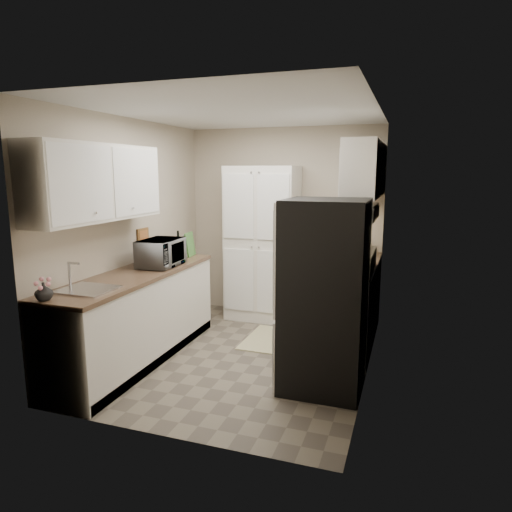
{
  "coord_description": "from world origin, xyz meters",
  "views": [
    {
      "loc": [
        1.62,
        -4.29,
        1.93
      ],
      "look_at": [
        0.11,
        0.15,
        1.06
      ],
      "focal_mm": 32.0,
      "sensor_mm": 36.0,
      "label": 1
    }
  ],
  "objects_px": {
    "toaster_oven": "(356,247)",
    "pantry_cabinet": "(263,244)",
    "wine_bottle": "(178,245)",
    "refrigerator": "(325,296)",
    "electric_range": "(341,311)",
    "microwave": "(161,253)"
  },
  "relations": [
    {
      "from": "electric_range",
      "to": "toaster_oven",
      "type": "height_order",
      "value": "electric_range"
    },
    {
      "from": "pantry_cabinet",
      "to": "wine_bottle",
      "type": "xyz_separation_m",
      "value": [
        -0.78,
        -0.84,
        0.07
      ]
    },
    {
      "from": "pantry_cabinet",
      "to": "refrigerator",
      "type": "xyz_separation_m",
      "value": [
        1.14,
        -1.73,
        -0.15
      ]
    },
    {
      "from": "toaster_oven",
      "to": "electric_range",
      "type": "bearing_deg",
      "value": -88.45
    },
    {
      "from": "wine_bottle",
      "to": "pantry_cabinet",
      "type": "bearing_deg",
      "value": 47.29
    },
    {
      "from": "refrigerator",
      "to": "microwave",
      "type": "bearing_deg",
      "value": 168.85
    },
    {
      "from": "electric_range",
      "to": "refrigerator",
      "type": "height_order",
      "value": "refrigerator"
    },
    {
      "from": "pantry_cabinet",
      "to": "toaster_oven",
      "type": "distance_m",
      "value": 1.2
    },
    {
      "from": "pantry_cabinet",
      "to": "refrigerator",
      "type": "height_order",
      "value": "pantry_cabinet"
    },
    {
      "from": "electric_range",
      "to": "microwave",
      "type": "distance_m",
      "value": 2.02
    },
    {
      "from": "pantry_cabinet",
      "to": "microwave",
      "type": "height_order",
      "value": "pantry_cabinet"
    },
    {
      "from": "toaster_oven",
      "to": "pantry_cabinet",
      "type": "bearing_deg",
      "value": -177.6
    },
    {
      "from": "pantry_cabinet",
      "to": "refrigerator",
      "type": "bearing_deg",
      "value": -56.54
    },
    {
      "from": "pantry_cabinet",
      "to": "microwave",
      "type": "xyz_separation_m",
      "value": [
        -0.71,
        -1.36,
        0.07
      ]
    },
    {
      "from": "electric_range",
      "to": "microwave",
      "type": "xyz_separation_m",
      "value": [
        -1.88,
        -0.44,
        0.59
      ]
    },
    {
      "from": "wine_bottle",
      "to": "toaster_oven",
      "type": "height_order",
      "value": "wine_bottle"
    },
    {
      "from": "microwave",
      "to": "wine_bottle",
      "type": "relative_size",
      "value": 1.81
    },
    {
      "from": "microwave",
      "to": "electric_range",
      "type": "bearing_deg",
      "value": -80.1
    },
    {
      "from": "toaster_oven",
      "to": "refrigerator",
      "type": "bearing_deg",
      "value": -88.83
    },
    {
      "from": "microwave",
      "to": "wine_bottle",
      "type": "distance_m",
      "value": 0.52
    },
    {
      "from": "wine_bottle",
      "to": "toaster_oven",
      "type": "distance_m",
      "value": 2.15
    },
    {
      "from": "refrigerator",
      "to": "wine_bottle",
      "type": "height_order",
      "value": "refrigerator"
    }
  ]
}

